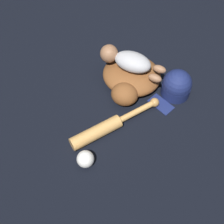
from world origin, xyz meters
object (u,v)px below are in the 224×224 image
Objects in this scene: baseball_glove at (131,78)px; baseball at (85,159)px; baby_figure at (128,60)px; baseball_bat at (106,127)px; baseball_cap at (176,86)px.

baseball is at bearing 102.76° from baseball_glove.
baseball is at bearing 105.93° from baby_figure.
baseball_glove is 0.31m from baseball_bat.
baseball_glove is at bearing -75.51° from baseball_bat.
baby_figure reaches higher than baseball.
baseball_cap reaches higher than baseball_bat.
baseball_glove is at bearing -77.24° from baseball.
baseball_glove is 0.83× the size of baseball_bat.
baby_figure is at bearing -74.07° from baseball.
baseball is 0.59m from baseball_cap.
baby_figure is 0.35m from baseball_bat.
baseball is at bearing 79.86° from baseball_cap.
baseball_bat is 5.94× the size of baseball.
baseball_bat is at bearing -80.03° from baseball.
baseball is (-0.14, 0.50, -0.11)m from baby_figure.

